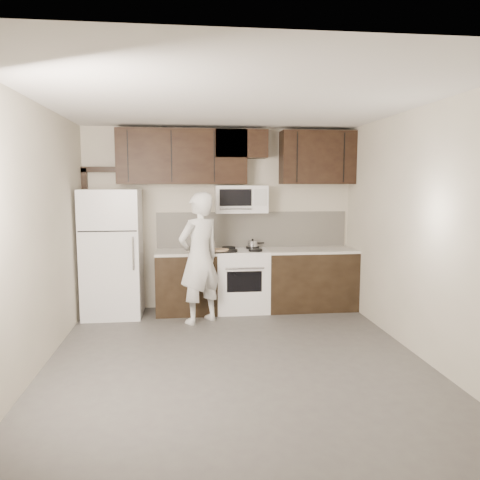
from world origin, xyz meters
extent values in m
plane|color=#4E4B49|center=(0.00, 0.00, 0.00)|extent=(4.50, 4.50, 0.00)
plane|color=#B8AF9C|center=(0.00, 2.25, 1.35)|extent=(4.00, 0.00, 4.00)
plane|color=white|center=(0.00, 0.00, 2.70)|extent=(4.50, 4.50, 0.00)
cube|color=black|center=(-0.52, 1.94, 0.43)|extent=(0.87, 0.62, 0.87)
cube|color=black|center=(1.34, 1.94, 0.43)|extent=(1.32, 0.62, 0.87)
cube|color=beige|center=(-0.52, 1.94, 0.89)|extent=(0.87, 0.64, 0.04)
cube|color=beige|center=(1.34, 1.94, 0.89)|extent=(1.32, 0.64, 0.04)
cube|color=white|center=(0.30, 1.94, 0.45)|extent=(0.76, 0.62, 0.89)
cube|color=white|center=(0.30, 1.94, 0.90)|extent=(0.76, 0.62, 0.02)
cube|color=black|center=(0.30, 1.63, 0.50)|extent=(0.50, 0.01, 0.30)
cylinder|color=silver|center=(0.30, 1.60, 0.70)|extent=(0.55, 0.02, 0.02)
cylinder|color=black|center=(0.12, 1.79, 0.93)|extent=(0.20, 0.20, 0.03)
cylinder|color=black|center=(0.48, 1.79, 0.93)|extent=(0.20, 0.20, 0.03)
cylinder|color=black|center=(0.12, 2.09, 0.93)|extent=(0.20, 0.20, 0.03)
cylinder|color=black|center=(0.48, 2.09, 0.93)|extent=(0.20, 0.20, 0.03)
cube|color=beige|center=(0.50, 2.24, 1.18)|extent=(2.90, 0.02, 0.54)
cube|color=black|center=(-0.55, 2.08, 2.26)|extent=(1.85, 0.35, 0.78)
cube|color=black|center=(1.45, 2.08, 2.26)|extent=(1.10, 0.35, 0.78)
cube|color=black|center=(0.30, 2.08, 2.45)|extent=(0.76, 0.35, 0.40)
cube|color=white|center=(0.30, 2.06, 1.65)|extent=(0.76, 0.38, 0.40)
cube|color=black|center=(0.20, 1.86, 1.68)|extent=(0.46, 0.01, 0.24)
cube|color=silver|center=(0.56, 1.86, 1.68)|extent=(0.18, 0.01, 0.24)
cylinder|color=silver|center=(0.20, 1.84, 1.52)|extent=(0.46, 0.02, 0.02)
cube|color=white|center=(-1.55, 1.89, 0.90)|extent=(0.80, 0.72, 1.80)
cube|color=black|center=(-1.55, 1.53, 1.25)|extent=(0.77, 0.01, 0.02)
cylinder|color=silver|center=(-1.22, 1.50, 0.95)|extent=(0.03, 0.03, 0.45)
cube|color=black|center=(-1.96, 2.21, 1.05)|extent=(0.08, 0.08, 2.10)
cube|color=black|center=(-1.75, 2.21, 2.08)|extent=(0.50, 0.08, 0.08)
cylinder|color=silver|center=(0.48, 2.09, 0.97)|extent=(0.15, 0.15, 0.12)
sphere|color=black|center=(0.48, 2.09, 1.04)|extent=(0.03, 0.03, 0.03)
cylinder|color=black|center=(0.59, 2.11, 0.98)|extent=(0.14, 0.05, 0.02)
cube|color=black|center=(-0.04, 1.77, 0.92)|extent=(0.45, 0.38, 0.02)
cylinder|color=#CDB68A|center=(-0.04, 1.77, 0.94)|extent=(0.32, 0.32, 0.02)
imported|color=white|center=(-0.34, 1.42, 0.89)|extent=(0.77, 0.72, 1.77)
camera|label=1|loc=(-0.51, -4.80, 1.89)|focal=35.00mm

